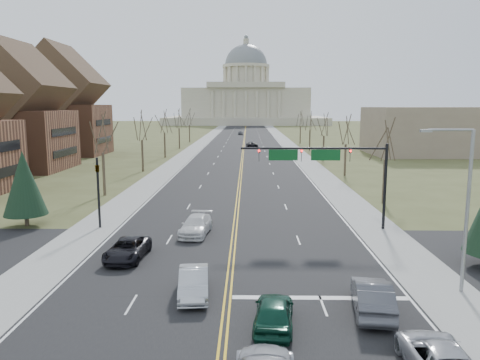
{
  "coord_description": "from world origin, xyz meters",
  "views": [
    {
      "loc": [
        1.07,
        -24.97,
        10.25
      ],
      "look_at": [
        0.31,
        20.7,
        3.0
      ],
      "focal_mm": 35.0,
      "sensor_mm": 36.0,
      "label": 1
    }
  ],
  "objects_px": {
    "street_light": "(463,200)",
    "car_nb_outer_second": "(439,358)",
    "car_sb_inner_second": "(196,225)",
    "car_far_nb": "(252,145)",
    "car_sb_inner_lead": "(194,282)",
    "car_sb_outer_lead": "(127,249)",
    "signal_mast": "(325,161)",
    "signal_left": "(98,185)",
    "car_nb_outer_lead": "(372,296)",
    "car_far_sb": "(241,133)",
    "car_nb_inner_lead": "(274,312)"
  },
  "relations": [
    {
      "from": "car_nb_outer_lead",
      "to": "car_nb_outer_second",
      "type": "bearing_deg",
      "value": 109.4
    },
    {
      "from": "car_nb_outer_second",
      "to": "car_sb_inner_second",
      "type": "distance_m",
      "value": 22.84
    },
    {
      "from": "car_sb_outer_lead",
      "to": "car_far_sb",
      "type": "distance_m",
      "value": 137.49
    },
    {
      "from": "car_nb_outer_second",
      "to": "car_far_sb",
      "type": "bearing_deg",
      "value": -85.97
    },
    {
      "from": "street_light",
      "to": "car_nb_inner_lead",
      "type": "xyz_separation_m",
      "value": [
        -10.43,
        -4.46,
        -4.45
      ]
    },
    {
      "from": "street_light",
      "to": "car_far_sb",
      "type": "bearing_deg",
      "value": 95.71
    },
    {
      "from": "car_sb_inner_lead",
      "to": "car_sb_outer_lead",
      "type": "bearing_deg",
      "value": 125.04
    },
    {
      "from": "car_nb_outer_second",
      "to": "car_far_sb",
      "type": "distance_m",
      "value": 151.24
    },
    {
      "from": "car_nb_inner_lead",
      "to": "car_nb_outer_second",
      "type": "xyz_separation_m",
      "value": [
        6.13,
        -3.77,
        -0.06
      ]
    },
    {
      "from": "car_sb_inner_lead",
      "to": "car_far_nb",
      "type": "distance_m",
      "value": 91.92
    },
    {
      "from": "signal_mast",
      "to": "car_sb_outer_lead",
      "type": "distance_m",
      "value": 17.4
    },
    {
      "from": "signal_mast",
      "to": "car_sb_inner_second",
      "type": "xyz_separation_m",
      "value": [
        -10.53,
        -2.0,
        -5.01
      ]
    },
    {
      "from": "signal_mast",
      "to": "car_nb_outer_lead",
      "type": "distance_m",
      "value": 16.96
    },
    {
      "from": "signal_mast",
      "to": "car_far_nb",
      "type": "distance_m",
      "value": 77.89
    },
    {
      "from": "car_sb_inner_lead",
      "to": "car_nb_outer_second",
      "type": "bearing_deg",
      "value": -41.28
    },
    {
      "from": "car_nb_inner_lead",
      "to": "car_sb_inner_second",
      "type": "relative_size",
      "value": 0.87
    },
    {
      "from": "signal_mast",
      "to": "car_nb_outer_second",
      "type": "height_order",
      "value": "signal_mast"
    },
    {
      "from": "signal_mast",
      "to": "car_nb_inner_lead",
      "type": "xyz_separation_m",
      "value": [
        -5.14,
        -17.96,
        -4.99
      ]
    },
    {
      "from": "car_nb_inner_lead",
      "to": "car_far_sb",
      "type": "relative_size",
      "value": 1.13
    },
    {
      "from": "street_light",
      "to": "car_nb_outer_lead",
      "type": "relative_size",
      "value": 1.79
    },
    {
      "from": "signal_mast",
      "to": "car_far_nb",
      "type": "relative_size",
      "value": 2.25
    },
    {
      "from": "car_sb_inner_second",
      "to": "car_sb_outer_lead",
      "type": "bearing_deg",
      "value": -116.78
    },
    {
      "from": "signal_mast",
      "to": "car_nb_outer_lead",
      "type": "height_order",
      "value": "signal_mast"
    },
    {
      "from": "car_sb_inner_second",
      "to": "car_far_sb",
      "type": "bearing_deg",
      "value": 95.11
    },
    {
      "from": "signal_mast",
      "to": "signal_left",
      "type": "xyz_separation_m",
      "value": [
        -18.95,
        0.0,
        -2.05
      ]
    },
    {
      "from": "car_sb_inner_second",
      "to": "car_nb_outer_second",
      "type": "bearing_deg",
      "value": -53.94
    },
    {
      "from": "car_nb_outer_lead",
      "to": "car_far_nb",
      "type": "bearing_deg",
      "value": -78.93
    },
    {
      "from": "street_light",
      "to": "car_nb_outer_second",
      "type": "height_order",
      "value": "street_light"
    },
    {
      "from": "signal_left",
      "to": "car_far_nb",
      "type": "relative_size",
      "value": 1.11
    },
    {
      "from": "car_sb_inner_second",
      "to": "car_far_nb",
      "type": "relative_size",
      "value": 0.95
    },
    {
      "from": "signal_mast",
      "to": "car_sb_inner_second",
      "type": "relative_size",
      "value": 2.36
    },
    {
      "from": "car_far_nb",
      "to": "signal_mast",
      "type": "bearing_deg",
      "value": 87.74
    },
    {
      "from": "signal_mast",
      "to": "car_sb_inner_second",
      "type": "bearing_deg",
      "value": -169.25
    },
    {
      "from": "car_sb_outer_lead",
      "to": "car_far_nb",
      "type": "relative_size",
      "value": 0.92
    },
    {
      "from": "car_nb_outer_lead",
      "to": "car_sb_inner_second",
      "type": "bearing_deg",
      "value": -45.97
    },
    {
      "from": "signal_left",
      "to": "car_nb_inner_lead",
      "type": "height_order",
      "value": "signal_left"
    },
    {
      "from": "car_sb_outer_lead",
      "to": "car_nb_inner_lead",
      "type": "bearing_deg",
      "value": -43.21
    },
    {
      "from": "signal_mast",
      "to": "car_sb_inner_lead",
      "type": "distance_m",
      "value": 17.77
    },
    {
      "from": "signal_mast",
      "to": "car_far_nb",
      "type": "height_order",
      "value": "signal_mast"
    },
    {
      "from": "signal_left",
      "to": "car_sb_outer_lead",
      "type": "distance_m",
      "value": 9.81
    },
    {
      "from": "signal_left",
      "to": "car_sb_inner_lead",
      "type": "relative_size",
      "value": 1.33
    },
    {
      "from": "signal_mast",
      "to": "car_nb_outer_second",
      "type": "xyz_separation_m",
      "value": [
        0.98,
        -21.73,
        -5.05
      ]
    },
    {
      "from": "signal_left",
      "to": "car_nb_inner_lead",
      "type": "xyz_separation_m",
      "value": [
        13.8,
        -17.96,
        -2.94
      ]
    },
    {
      "from": "car_sb_inner_lead",
      "to": "car_sb_outer_lead",
      "type": "distance_m",
      "value": 8.0
    },
    {
      "from": "car_nb_outer_second",
      "to": "car_nb_outer_lead",
      "type": "bearing_deg",
      "value": -78.23
    },
    {
      "from": "car_nb_outer_second",
      "to": "car_far_sb",
      "type": "height_order",
      "value": "car_nb_outer_second"
    },
    {
      "from": "street_light",
      "to": "car_sb_inner_lead",
      "type": "bearing_deg",
      "value": -176.93
    },
    {
      "from": "signal_mast",
      "to": "car_nb_inner_lead",
      "type": "bearing_deg",
      "value": -105.97
    },
    {
      "from": "car_nb_inner_lead",
      "to": "car_nb_outer_second",
      "type": "relative_size",
      "value": 0.89
    },
    {
      "from": "signal_left",
      "to": "car_sb_inner_second",
      "type": "xyz_separation_m",
      "value": [
        8.42,
        -2.0,
        -2.96
      ]
    }
  ]
}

